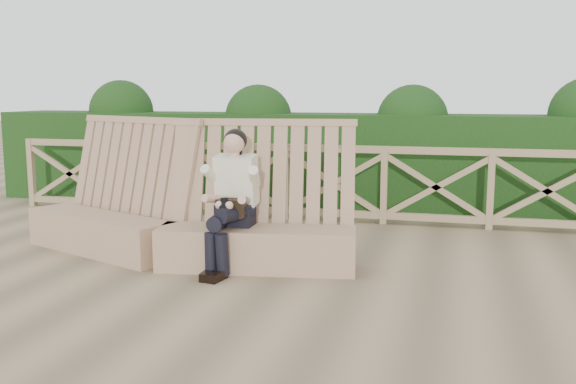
# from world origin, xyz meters

# --- Properties ---
(ground) EXTENTS (60.00, 60.00, 0.00)m
(ground) POSITION_xyz_m (0.00, 0.00, 0.00)
(ground) COLOR brown
(ground) RESTS_ON ground
(bench) EXTENTS (4.08, 1.49, 1.58)m
(bench) POSITION_xyz_m (-1.28, 1.00, 0.39)
(bench) COLOR #947154
(bench) RESTS_ON ground
(woman) EXTENTS (0.43, 0.91, 1.47)m
(woman) POSITION_xyz_m (-0.56, 0.78, 0.77)
(woman) COLOR black
(woman) RESTS_ON ground
(guardrail) EXTENTS (10.10, 0.09, 1.10)m
(guardrail) POSITION_xyz_m (0.00, 3.50, 0.55)
(guardrail) COLOR #8A7450
(guardrail) RESTS_ON ground
(hedge) EXTENTS (12.00, 1.20, 1.50)m
(hedge) POSITION_xyz_m (0.00, 4.70, 0.75)
(hedge) COLOR black
(hedge) RESTS_ON ground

